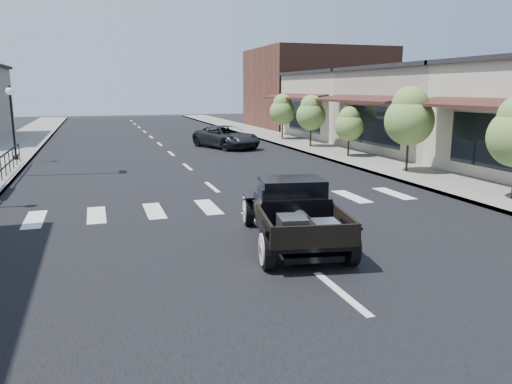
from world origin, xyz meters
name	(u,v)px	position (x,y,z in m)	size (l,w,h in m)	color
ground	(280,244)	(0.00, 0.00, 0.00)	(120.00, 120.00, 0.00)	black
road	(177,158)	(0.00, 15.00, 0.01)	(14.00, 80.00, 0.02)	black
road_markings	(196,174)	(0.00, 10.00, 0.00)	(12.00, 60.00, 0.06)	silver
sidewalk_right	(328,151)	(8.50, 15.00, 0.07)	(3.00, 80.00, 0.15)	gray
storefront_mid	(452,112)	(15.00, 13.00, 2.25)	(10.00, 9.00, 4.50)	#A39689
storefront_far	(368,106)	(15.00, 22.00, 2.25)	(10.00, 9.00, 4.50)	beige
far_building_right	(317,89)	(15.50, 32.00, 3.50)	(11.00, 10.00, 7.00)	brown
railing	(1,167)	(-7.30, 10.00, 0.65)	(0.08, 10.00, 1.00)	black
lamp_post_c	(13,123)	(-7.60, 16.00, 1.92)	(0.36, 0.36, 3.53)	black
small_tree_b	(409,131)	(8.30, 7.26, 1.82)	(2.00, 2.00, 3.33)	olive
small_tree_c	(349,132)	(8.30, 12.30, 1.34)	(1.43, 1.43, 2.39)	olive
small_tree_d	(311,122)	(8.30, 17.01, 1.60)	(1.74, 1.74, 2.90)	olive
small_tree_e	(282,117)	(8.30, 21.75, 1.60)	(1.74, 1.74, 2.91)	olive
hotrod_pickup	(293,212)	(0.27, -0.10, 0.77)	(2.06, 4.41, 1.53)	black
second_car	(226,137)	(3.55, 18.65, 0.66)	(2.19, 4.76, 1.32)	black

